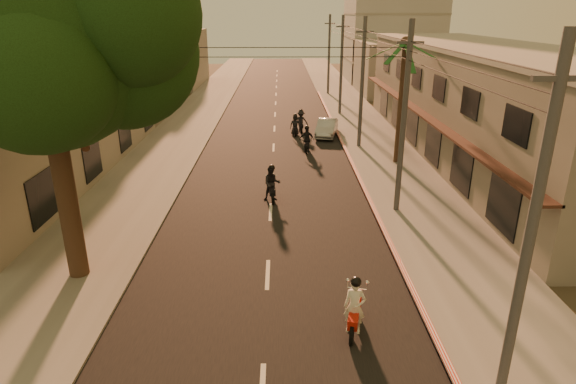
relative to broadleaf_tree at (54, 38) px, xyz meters
name	(u,v)px	position (x,y,z in m)	size (l,w,h in m)	color
ground	(266,305)	(6.61, -2.14, -8.48)	(160.00, 160.00, 0.00)	#383023
road	(274,148)	(6.61, 17.86, -8.47)	(10.00, 140.00, 0.02)	black
sidewalk_right	(376,146)	(14.11, 17.86, -8.42)	(5.00, 140.00, 0.12)	slate
sidewalk_left	(170,147)	(-0.89, 17.86, -8.42)	(5.00, 140.00, 0.12)	slate
curb_stripe	(353,167)	(11.71, 12.86, -8.38)	(0.20, 60.00, 0.20)	red
shophouse_row	(482,102)	(20.57, 15.86, -4.83)	(8.80, 34.20, 7.30)	gray
left_building	(33,133)	(-7.37, 11.86, -5.88)	(8.20, 24.20, 5.20)	#9B968C
broadleaf_tree	(54,38)	(0.00, 0.00, 0.00)	(9.60, 8.70, 12.10)	black
palm_tree	(405,49)	(14.61, 13.86, -1.33)	(5.00, 5.00, 8.20)	black
utility_poles	(364,54)	(12.81, 17.86, -1.94)	(1.20, 48.26, 9.00)	#38383A
filler_right	(393,67)	(20.61, 42.86, -5.48)	(8.00, 14.00, 6.00)	#9B968C
filler_left_near	(132,89)	(-7.39, 31.86, -6.28)	(8.00, 14.00, 4.40)	#9B968C
filler_left_far	(170,58)	(-7.39, 49.86, -4.98)	(8.00, 14.00, 7.00)	#9B968C
scooter_red	(355,308)	(9.35, -3.60, -7.62)	(0.95, 1.92, 1.93)	black
scooter_mid_a	(272,184)	(6.66, 7.52, -7.60)	(0.99, 1.97, 1.94)	black
scooter_mid_b	(307,140)	(8.95, 16.78, -7.64)	(1.10, 1.91, 1.87)	black
scooter_far_a	(295,126)	(8.29, 21.58, -7.69)	(0.84, 1.78, 1.75)	black
scooter_far_b	(301,122)	(8.79, 22.71, -7.62)	(1.23, 1.92, 1.89)	black
parked_car	(327,128)	(10.78, 21.28, -7.81)	(2.21, 4.26, 1.34)	#A7AAAF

